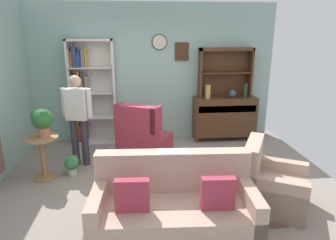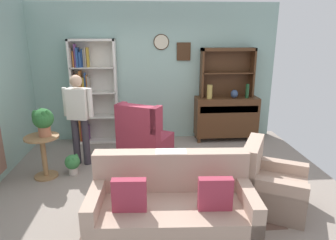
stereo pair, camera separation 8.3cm
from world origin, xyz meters
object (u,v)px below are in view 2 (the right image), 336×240
potted_plant_large (43,120)px  couch_floral (172,209)px  coffee_table (165,171)px  plant_stand (43,152)px  wingback_chair (144,139)px  person_reading (79,114)px  bookshelf (91,93)px  sideboard_hutch (227,66)px  potted_plant_small (72,163)px  armchair_floral (270,187)px  sideboard (226,116)px  vase_round (234,94)px  bottle_wine (247,91)px  book_stack (172,166)px  vase_tall (210,92)px

potted_plant_large → couch_floral: bearing=-40.7°
coffee_table → plant_stand: bearing=160.0°
wingback_chair → person_reading: (-1.08, -0.11, 0.52)m
bookshelf → sideboard_hutch: bearing=0.5°
potted_plant_small → person_reading: (0.07, 0.41, 0.71)m
armchair_floral → sideboard_hutch: bearing=87.8°
sideboard → potted_plant_small: sideboard is taller
vase_round → sideboard_hutch: bearing=126.5°
vase_round → coffee_table: size_ratio=0.21×
coffee_table → wingback_chair: bearing=103.1°
armchair_floral → couch_floral: bearing=-162.1°
armchair_floral → potted_plant_small: 3.03m
couch_floral → person_reading: person_reading is taller
sideboard_hutch → vase_round: 0.60m
bookshelf → armchair_floral: bearing=-45.0°
armchair_floral → bookshelf: bearing=135.0°
bottle_wine → bookshelf: bearing=176.9°
bookshelf → potted_plant_small: 1.75m
bottle_wine → sideboard_hutch: bearing=153.0°
vase_round → potted_plant_large: 3.67m
bottle_wine → book_stack: bottle_wine is taller
bottle_wine → wingback_chair: 2.39m
wingback_chair → plant_stand: (-1.57, -0.57, 0.04)m
vase_tall → plant_stand: size_ratio=0.41×
sideboard → book_stack: 2.63m
sideboard → potted_plant_small: size_ratio=3.90×
vase_round → potted_plant_small: (-3.03, -1.37, -0.81)m
bottle_wine → book_stack: 2.85m
plant_stand → armchair_floral: bearing=-19.3°
sideboard → vase_round: size_ratio=7.65×
sideboard_hutch → potted_plant_small: size_ratio=3.30×
bookshelf → potted_plant_large: 1.63m
sideboard → potted_plant_large: size_ratio=3.00×
plant_stand → coffee_table: 1.98m
plant_stand → potted_plant_large: 0.52m
plant_stand → book_stack: bearing=-21.3°
sideboard → wingback_chair: 1.98m
vase_round → couch_floral: bearing=-117.7°
potted_plant_large → person_reading: bearing=45.4°
sideboard_hutch → bottle_wine: 0.66m
sideboard_hutch → bottle_wine: (0.39, -0.20, -0.49)m
sideboard_hutch → vase_round: size_ratio=6.47×
bottle_wine → armchair_floral: size_ratio=0.28×
vase_tall → person_reading: 2.61m
bookshelf → sideboard: bookshelf is taller
sideboard_hutch → vase_round: bearing=-53.5°
bookshelf → bottle_wine: 3.19m
couch_floral → armchair_floral: couch_floral is taller
bookshelf → book_stack: bearing=-58.3°
potted_plant_large → coffee_table: 2.02m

